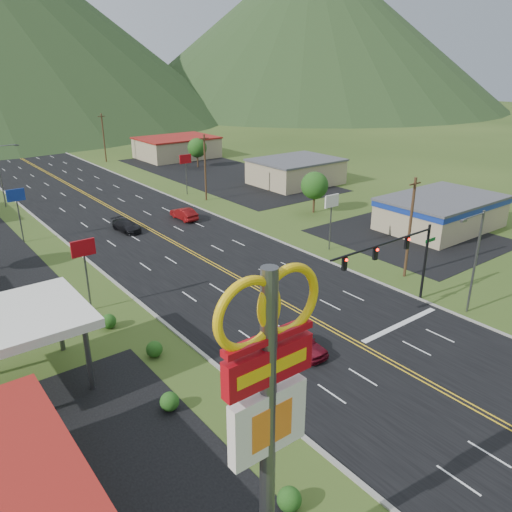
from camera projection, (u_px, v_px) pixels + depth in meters
pylon_sign at (268, 392)px, 17.37m from camera, size 4.32×0.60×14.00m
traffic_signal at (398, 253)px, 41.01m from camera, size 13.10×0.43×7.00m
streetlight_east at (474, 256)px, 40.78m from camera, size 3.28×0.25×9.00m
streetlight_west at (2, 172)px, 72.10m from camera, size 3.28×0.25×9.00m
gas_canopy at (3, 324)px, 30.91m from camera, size 10.00×8.00×5.30m
building_east_near at (441, 211)px, 63.60m from camera, size 15.40×10.40×4.10m
building_east_mid at (296, 171)px, 86.92m from camera, size 14.40×11.40×4.30m
building_east_far at (177, 147)px, 110.46m from camera, size 16.40×12.40×4.50m
pole_sign_west_a at (84, 255)px, 41.30m from camera, size 2.00×0.18×6.40m
pole_sign_west_b at (17, 201)px, 57.54m from camera, size 2.00×0.18×6.40m
pole_sign_east_a at (331, 207)px, 55.15m from camera, size 2.00×0.18×6.40m
pole_sign_east_b at (186, 163)px, 78.77m from camera, size 2.00×0.18×6.40m
tree_east_a at (315, 185)px, 69.54m from camera, size 3.84×3.84×5.82m
tree_east_b at (197, 148)px, 99.87m from camera, size 3.84×3.84×5.82m
utility_pole_a at (410, 227)px, 48.02m from camera, size 1.60×0.28×10.00m
utility_pole_b at (205, 167)px, 75.34m from camera, size 1.60×0.28×10.00m
utility_pole_c at (104, 137)px, 104.87m from camera, size 1.60×0.28×10.00m
utility_pole_d at (47, 121)px, 134.41m from camera, size 1.60×0.28×10.00m
mountain_ne at (310, 27)px, 230.21m from camera, size 180.00×180.00×70.00m
car_red_near at (300, 343)px, 36.56m from camera, size 1.90×4.63×1.57m
car_dark_mid at (126, 226)px, 62.74m from camera, size 2.46×5.02×1.41m
car_red_far at (184, 214)px, 67.39m from camera, size 1.77×4.90×1.61m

